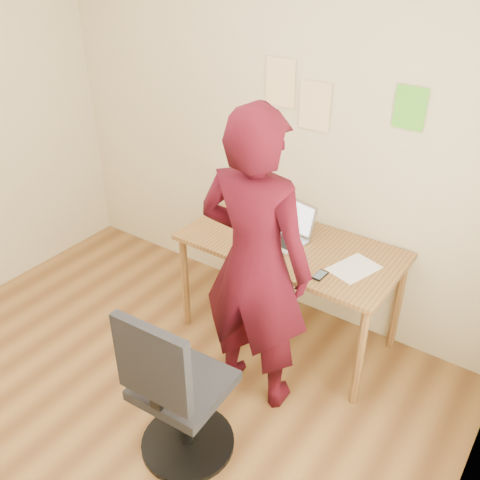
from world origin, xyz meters
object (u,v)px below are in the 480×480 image
Objects in this scene: desk at (290,256)px; office_chair at (176,398)px; phone at (320,275)px; person at (255,265)px; laptop at (285,230)px.

office_chair is (0.03, -1.18, -0.23)m from desk.
office_chair is at bearing -103.49° from phone.
person reaches higher than phone.
desk is at bearing -22.06° from laptop.
desk is 12.32× the size of phone.
person is at bearing -63.27° from laptop.
phone is 0.44m from person.
person is (0.05, 0.63, 0.48)m from office_chair.
office_chair is at bearing 81.13° from person.
person is at bearing -122.22° from phone.
laptop is at bearing 146.06° from desk.
person reaches higher than desk.
person is at bearing -81.51° from desk.
phone is at bearing -21.80° from laptop.
phone is (0.39, -0.26, -0.05)m from laptop.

